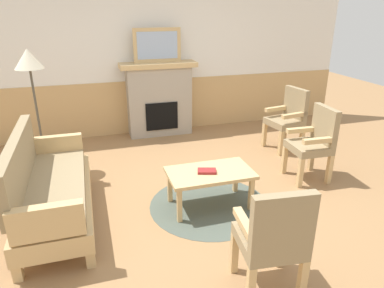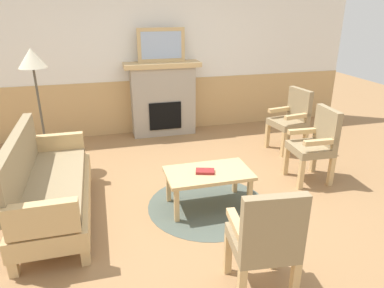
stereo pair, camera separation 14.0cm
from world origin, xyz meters
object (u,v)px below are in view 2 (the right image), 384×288
Objects in this scene: coffee_table at (208,176)px; armchair_by_window_left at (316,142)px; framed_picture at (161,45)px; armchair_near_fireplace at (292,117)px; armchair_front_left at (266,238)px; floor_lamp_by_couch at (33,66)px; fireplace at (163,98)px; book_on_table at (205,171)px; couch at (49,186)px.

armchair_by_window_left is at bearing 10.30° from coffee_table.
framed_picture is 2.98m from armchair_by_window_left.
armchair_front_left is (-1.77, -2.72, 0.00)m from armchair_near_fireplace.
floor_lamp_by_couch is (-3.45, 1.28, 0.91)m from armchair_by_window_left.
armchair_front_left is at bearing -132.31° from armchair_by_window_left.
armchair_near_fireplace is at bearing 36.45° from coffee_table.
floor_lamp_by_couch reaches higher than fireplace.
framed_picture is at bearing 89.80° from book_on_table.
fireplace is 1.35× the size of coffee_table.
book_on_table is (-0.04, -0.01, 0.07)m from coffee_table.
fireplace is 6.29× the size of book_on_table.
armchair_near_fireplace is (3.50, 1.14, 0.14)m from couch.
coffee_table is 1.58m from armchair_by_window_left.
book_on_table is at bearing -163.89° from coffee_table.
couch is at bearing 174.10° from coffee_table.
floor_lamp_by_couch is at bearing 140.57° from coffee_table.
fireplace reaches higher than armchair_near_fireplace.
framed_picture is 0.83× the size of coffee_table.
fireplace reaches higher than armchair_by_window_left.
armchair_near_fireplace is 3.81m from floor_lamp_by_couch.
couch is 1.72m from coffee_table.
fireplace is at bearing 89.80° from book_on_table.
framed_picture reaches higher than floor_lamp_by_couch.
armchair_near_fireplace is 3.25m from armchair_front_left.
fireplace reaches higher than coffee_table.
framed_picture is 0.82× the size of armchair_by_window_left.
floor_lamp_by_couch is (-1.86, 1.58, 1.00)m from book_on_table.
framed_picture is 3.16m from couch.
couch is 1.88× the size of coffee_table.
floor_lamp_by_couch reaches higher than couch.
armchair_by_window_left is 0.58× the size of floor_lamp_by_couch.
coffee_table is 0.08m from book_on_table.
floor_lamp_by_couch reaches higher than coffee_table.
armchair_by_window_left is 3.79m from floor_lamp_by_couch.
coffee_table is 0.98× the size of armchair_by_window_left.
book_on_table is (-0.01, -2.60, -1.10)m from framed_picture.
coffee_table is at bearing -89.26° from fireplace.
framed_picture reaches higher than couch.
armchair_front_left is at bearing -89.29° from fireplace.
framed_picture is 4.12m from armchair_front_left.
coffee_table is at bearing -39.43° from floor_lamp_by_couch.
floor_lamp_by_couch is (-0.19, 1.39, 1.05)m from couch.
couch is 1.75m from floor_lamp_by_couch.
armchair_front_left is (0.05, -3.99, -0.11)m from fireplace.
book_on_table is 0.21× the size of armchair_front_left.
book_on_table is 1.62m from armchair_by_window_left.
framed_picture is 2.14m from floor_lamp_by_couch.
couch reaches higher than coffee_table.
fireplace is at bearing 28.75° from floor_lamp_by_couch.
armchair_by_window_left is 2.27m from armchair_front_left.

